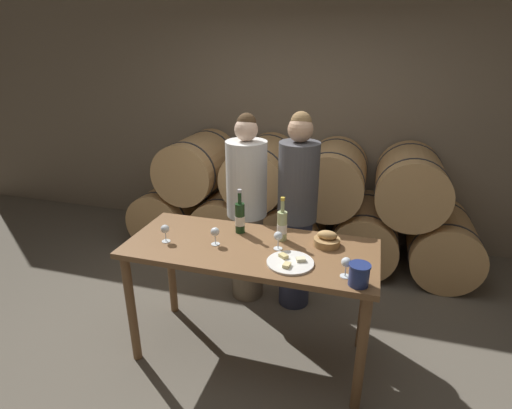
{
  "coord_description": "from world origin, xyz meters",
  "views": [
    {
      "loc": [
        0.72,
        -2.29,
        2.17
      ],
      "look_at": [
        0.0,
        0.14,
        1.15
      ],
      "focal_mm": 28.0,
      "sensor_mm": 36.0,
      "label": 1
    }
  ],
  "objects": [
    {
      "name": "ground_plane",
      "position": [
        0.0,
        0.0,
        0.0
      ],
      "size": [
        10.0,
        10.0,
        0.0
      ],
      "primitive_type": "plane",
      "color": "#665E51"
    },
    {
      "name": "stone_wall_back",
      "position": [
        0.0,
        2.22,
        1.6
      ],
      "size": [
        10.0,
        0.12,
        3.2
      ],
      "color": "gray",
      "rests_on": "ground_plane"
    },
    {
      "name": "barrel_stack",
      "position": [
        0.0,
        1.64,
        0.59
      ],
      "size": [
        3.66,
        0.92,
        1.26
      ],
      "color": "tan",
      "rests_on": "ground_plane"
    },
    {
      "name": "tasting_table",
      "position": [
        0.0,
        0.0,
        0.78
      ],
      "size": [
        1.7,
        0.71,
        0.9
      ],
      "color": "brown",
      "rests_on": "ground_plane"
    },
    {
      "name": "person_left",
      "position": [
        -0.25,
        0.72,
        0.85
      ],
      "size": [
        0.34,
        0.34,
        1.67
      ],
      "color": "#756651",
      "rests_on": "ground_plane"
    },
    {
      "name": "person_right",
      "position": [
        0.19,
        0.72,
        0.88
      ],
      "size": [
        0.33,
        0.33,
        1.71
      ],
      "color": "#2D334C",
      "rests_on": "ground_plane"
    },
    {
      "name": "wine_bottle_red",
      "position": [
        -0.13,
        0.19,
        1.02
      ],
      "size": [
        0.07,
        0.07,
        0.33
      ],
      "color": "#193819",
      "rests_on": "tasting_table"
    },
    {
      "name": "wine_bottle_white",
      "position": [
        0.18,
        0.16,
        1.01
      ],
      "size": [
        0.07,
        0.07,
        0.32
      ],
      "color": "#ADBC7F",
      "rests_on": "tasting_table"
    },
    {
      "name": "blue_crock",
      "position": [
        0.73,
        -0.27,
        0.97
      ],
      "size": [
        0.12,
        0.12,
        0.13
      ],
      "color": "navy",
      "rests_on": "tasting_table"
    },
    {
      "name": "bread_basket",
      "position": [
        0.5,
        0.16,
        0.94
      ],
      "size": [
        0.18,
        0.18,
        0.11
      ],
      "color": "#A87F4C",
      "rests_on": "tasting_table"
    },
    {
      "name": "cheese_plate",
      "position": [
        0.31,
        -0.15,
        0.91
      ],
      "size": [
        0.3,
        0.3,
        0.04
      ],
      "color": "white",
      "rests_on": "tasting_table"
    },
    {
      "name": "wine_glass_far_left",
      "position": [
        -0.58,
        -0.1,
        0.99
      ],
      "size": [
        0.06,
        0.06,
        0.13
      ],
      "color": "white",
      "rests_on": "tasting_table"
    },
    {
      "name": "wine_glass_left",
      "position": [
        -0.24,
        -0.04,
        0.99
      ],
      "size": [
        0.06,
        0.06,
        0.13
      ],
      "color": "white",
      "rests_on": "tasting_table"
    },
    {
      "name": "wine_glass_center",
      "position": [
        0.19,
        0.02,
        0.99
      ],
      "size": [
        0.06,
        0.06,
        0.13
      ],
      "color": "white",
      "rests_on": "tasting_table"
    },
    {
      "name": "wine_glass_right",
      "position": [
        0.65,
        -0.2,
        0.99
      ],
      "size": [
        0.06,
        0.06,
        0.13
      ],
      "color": "white",
      "rests_on": "tasting_table"
    }
  ]
}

